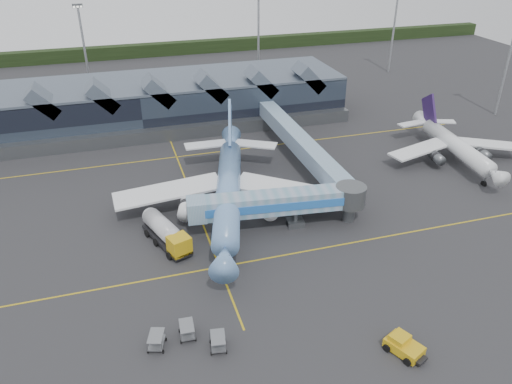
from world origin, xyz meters
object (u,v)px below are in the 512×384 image
object	(u,v)px
jet_bridge	(289,202)
main_airliner	(229,186)
fuel_truck	(165,231)
regional_jet	(454,144)
pushback_tug	(404,346)

from	to	relation	value
jet_bridge	main_airliner	bearing A→B (deg)	139.70
main_airliner	fuel_truck	size ratio (longest dim) A/B	3.79
main_airliner	regional_jet	bearing A→B (deg)	22.55
main_airliner	pushback_tug	bearing A→B (deg)	-57.62
fuel_truck	pushback_tug	bearing A→B (deg)	-71.90
main_airliner	pushback_tug	xyz separation A→B (m)	(10.29, -34.21, -3.07)
regional_jet	fuel_truck	bearing A→B (deg)	-161.69
fuel_truck	pushback_tug	world-z (taller)	fuel_truck
fuel_truck	pushback_tug	size ratio (longest dim) A/B	2.29
main_airliner	jet_bridge	world-z (taller)	main_airliner
regional_jet	pushback_tug	distance (m)	52.61
main_airliner	jet_bridge	xyz separation A→B (m)	(7.09, -7.58, 0.17)
jet_bridge	fuel_truck	world-z (taller)	jet_bridge
main_airliner	pushback_tug	world-z (taller)	main_airliner
jet_bridge	pushback_tug	xyz separation A→B (m)	(3.20, -26.62, -3.24)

